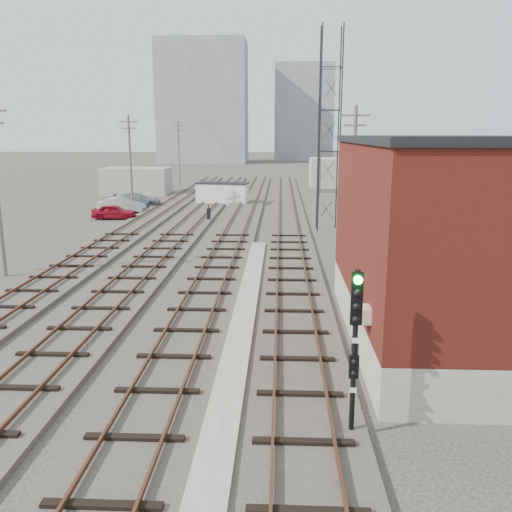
# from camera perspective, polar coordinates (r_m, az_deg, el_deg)

# --- Properties ---
(ground) EXTENTS (320.00, 320.00, 0.00)m
(ground) POSITION_cam_1_polar(r_m,az_deg,el_deg) (67.26, 0.99, 6.51)
(ground) COLOR #282621
(ground) RESTS_ON ground
(track_right) EXTENTS (3.20, 90.00, 0.39)m
(track_right) POSITION_cam_1_polar(r_m,az_deg,el_deg) (46.40, 3.33, 3.81)
(track_right) COLOR #332D28
(track_right) RESTS_ON ground
(track_mid_right) EXTENTS (3.20, 90.00, 0.39)m
(track_mid_right) POSITION_cam_1_polar(r_m,az_deg,el_deg) (46.52, -1.62, 3.85)
(track_mid_right) COLOR #332D28
(track_mid_right) RESTS_ON ground
(track_mid_left) EXTENTS (3.20, 90.00, 0.39)m
(track_mid_left) POSITION_cam_1_polar(r_m,az_deg,el_deg) (46.98, -6.50, 3.86)
(track_mid_left) COLOR #332D28
(track_mid_left) RESTS_ON ground
(track_left) EXTENTS (3.20, 90.00, 0.39)m
(track_left) POSITION_cam_1_polar(r_m,az_deg,el_deg) (47.78, -11.25, 3.85)
(track_left) COLOR #332D28
(track_left) RESTS_ON ground
(platform_curb) EXTENTS (0.90, 28.00, 0.26)m
(platform_curb) POSITION_cam_1_polar(r_m,az_deg,el_deg) (22.07, -1.20, -6.17)
(platform_curb) COLOR gray
(platform_curb) RESTS_ON ground
(brick_building) EXTENTS (6.54, 12.20, 7.22)m
(brick_building) POSITION_cam_1_polar(r_m,az_deg,el_deg) (19.98, 18.82, 1.52)
(brick_building) COLOR gray
(brick_building) RESTS_ON ground
(lattice_tower) EXTENTS (1.60, 1.60, 15.00)m
(lattice_tower) POSITION_cam_1_polar(r_m,az_deg,el_deg) (41.99, 7.72, 12.92)
(lattice_tower) COLOR black
(lattice_tower) RESTS_ON ground
(utility_pole_left_b) EXTENTS (1.80, 0.24, 9.00)m
(utility_pole_left_b) POSITION_cam_1_polar(r_m,az_deg,el_deg) (53.86, -13.09, 9.76)
(utility_pole_left_b) COLOR #595147
(utility_pole_left_b) RESTS_ON ground
(utility_pole_left_c) EXTENTS (1.80, 0.24, 9.00)m
(utility_pole_left_c) POSITION_cam_1_polar(r_m,az_deg,el_deg) (78.22, -8.14, 10.79)
(utility_pole_left_c) COLOR #595147
(utility_pole_left_c) RESTS_ON ground
(utility_pole_right_a) EXTENTS (1.80, 0.24, 9.00)m
(utility_pole_right_a) POSITION_cam_1_polar(r_m,az_deg,el_deg) (35.22, 10.21, 8.49)
(utility_pole_right_a) COLOR #595147
(utility_pole_right_a) RESTS_ON ground
(utility_pole_right_b) EXTENTS (1.80, 0.24, 9.00)m
(utility_pole_right_b) POSITION_cam_1_polar(r_m,az_deg,el_deg) (65.04, 6.78, 10.46)
(utility_pole_right_b) COLOR #595147
(utility_pole_right_b) RESTS_ON ground
(apartment_left) EXTENTS (22.00, 14.00, 30.00)m
(apartment_left) POSITION_cam_1_polar(r_m,az_deg,el_deg) (143.43, -5.57, 15.76)
(apartment_left) COLOR gray
(apartment_left) RESTS_ON ground
(apartment_right) EXTENTS (16.00, 12.00, 26.00)m
(apartment_right) POSITION_cam_1_polar(r_m,az_deg,el_deg) (157.06, 5.01, 14.77)
(apartment_right) COLOR gray
(apartment_right) RESTS_ON ground
(shed_left) EXTENTS (8.00, 5.00, 3.20)m
(shed_left) POSITION_cam_1_polar(r_m,az_deg,el_deg) (69.43, -12.45, 7.74)
(shed_left) COLOR gray
(shed_left) RESTS_ON ground
(shed_right) EXTENTS (6.00, 6.00, 4.00)m
(shed_right) POSITION_cam_1_polar(r_m,az_deg,el_deg) (77.34, 7.97, 8.69)
(shed_right) COLOR gray
(shed_right) RESTS_ON ground
(signal_mast) EXTENTS (0.40, 0.42, 4.23)m
(signal_mast) POSITION_cam_1_polar(r_m,az_deg,el_deg) (13.13, 10.38, -8.77)
(signal_mast) COLOR gray
(signal_mast) RESTS_ON ground
(switch_stand) EXTENTS (0.38, 0.38, 1.36)m
(switch_stand) POSITION_cam_1_polar(r_m,az_deg,el_deg) (46.22, -5.01, 4.42)
(switch_stand) COLOR black
(switch_stand) RESTS_ON ground
(site_trailer) EXTENTS (5.69, 2.98, 2.30)m
(site_trailer) POSITION_cam_1_polar(r_m,az_deg,el_deg) (57.68, -3.56, 6.61)
(site_trailer) COLOR white
(site_trailer) RESTS_ON ground
(car_red) EXTENTS (3.91, 1.84, 1.29)m
(car_red) POSITION_cam_1_polar(r_m,az_deg,el_deg) (48.96, -14.73, 4.52)
(car_red) COLOR maroon
(car_red) RESTS_ON ground
(car_silver) EXTENTS (4.44, 1.74, 1.44)m
(car_silver) POSITION_cam_1_polar(r_m,az_deg,el_deg) (53.10, -13.96, 5.26)
(car_silver) COLOR #9EA2A6
(car_silver) RESTS_ON ground
(car_grey) EXTENTS (5.05, 2.43, 1.42)m
(car_grey) POSITION_cam_1_polar(r_m,az_deg,el_deg) (56.69, -12.40, 5.78)
(car_grey) COLOR gray
(car_grey) RESTS_ON ground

